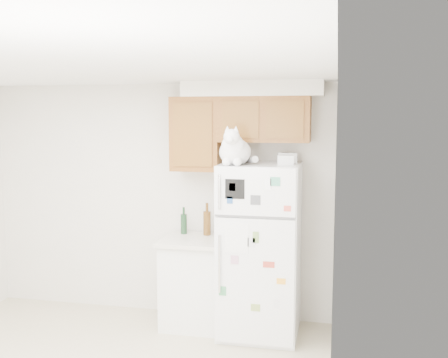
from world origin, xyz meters
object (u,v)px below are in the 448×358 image
(refrigerator, at_px, (260,250))
(bottle_amber, at_px, (207,219))
(cat, at_px, (235,150))
(storage_box_front, at_px, (285,160))
(storage_box_back, at_px, (287,158))
(bottle_green, at_px, (184,220))
(base_counter, at_px, (194,281))

(refrigerator, bearing_deg, bottle_amber, 158.60)
(cat, height_order, storage_box_front, cat)
(refrigerator, height_order, cat, cat)
(storage_box_back, xyz_separation_m, bottle_amber, (-0.83, 0.07, -0.66))
(refrigerator, relative_size, bottle_green, 5.96)
(bottle_green, height_order, bottle_amber, bottle_amber)
(base_counter, height_order, storage_box_front, storage_box_front)
(storage_box_back, height_order, storage_box_front, storage_box_back)
(bottle_green, xyz_separation_m, bottle_amber, (0.26, -0.01, 0.03))
(base_counter, relative_size, storage_box_front, 6.13)
(bottle_green, bearing_deg, cat, -33.48)
(refrigerator, height_order, bottle_amber, refrigerator)
(bottle_green, distance_m, bottle_amber, 0.26)
(refrigerator, relative_size, bottle_amber, 4.99)
(refrigerator, xyz_separation_m, storage_box_back, (0.24, 0.16, 0.90))
(refrigerator, xyz_separation_m, storage_box_front, (0.24, -0.06, 0.89))
(base_counter, xyz_separation_m, bottle_green, (-0.16, 0.17, 0.60))
(cat, xyz_separation_m, bottle_green, (-0.63, 0.42, -0.78))
(base_counter, distance_m, storage_box_back, 1.59)
(storage_box_back, distance_m, bottle_amber, 1.06)
(base_counter, bearing_deg, storage_box_front, -8.08)
(base_counter, height_order, storage_box_back, storage_box_back)
(base_counter, bearing_deg, bottle_green, 133.56)
(refrigerator, height_order, base_counter, refrigerator)
(cat, distance_m, storage_box_front, 0.49)
(storage_box_back, xyz_separation_m, storage_box_front, (0.01, -0.22, -0.01))
(cat, relative_size, storage_box_back, 2.96)
(refrigerator, distance_m, bottle_green, 0.91)
(refrigerator, distance_m, storage_box_front, 0.93)
(refrigerator, height_order, storage_box_front, storage_box_front)
(cat, distance_m, bottle_green, 1.08)
(cat, height_order, storage_box_back, cat)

